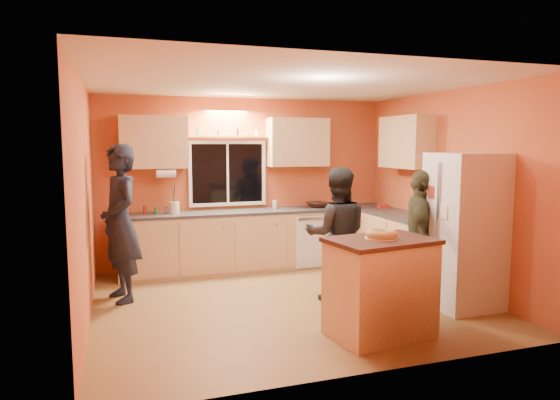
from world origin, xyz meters
name	(u,v)px	position (x,y,z in m)	size (l,w,h in m)	color
ground	(288,302)	(0.00, 0.00, 0.00)	(4.50, 4.50, 0.00)	brown
room_shell	(286,167)	(0.12, 0.41, 1.62)	(4.54, 4.04, 2.61)	#C86233
back_counter	(252,239)	(0.01, 1.70, 0.45)	(4.23, 0.62, 0.90)	tan
right_counter	(406,247)	(1.95, 0.50, 0.45)	(0.62, 1.84, 0.90)	tan
refrigerator	(465,231)	(1.89, -0.80, 0.90)	(0.72, 0.70, 1.80)	silver
island	(380,287)	(0.52, -1.28, 0.50)	(1.11, 0.84, 0.98)	tan
bundt_pastry	(381,234)	(0.52, -1.28, 1.03)	(0.31, 0.31, 0.09)	tan
person_left	(120,223)	(-1.90, 0.70, 0.95)	(0.69, 0.46, 1.90)	black
person_center	(337,235)	(0.59, -0.11, 0.81)	(0.79, 0.61, 1.62)	black
person_right	(420,237)	(1.50, -0.49, 0.80)	(0.93, 0.39, 1.59)	#313622
mixing_bowl	(318,205)	(1.10, 1.73, 0.94)	(0.35, 0.35, 0.09)	black
utensil_crock	(174,208)	(-1.15, 1.70, 0.99)	(0.14, 0.14, 0.17)	beige
potted_plant	(434,210)	(2.02, -0.02, 1.04)	(0.24, 0.21, 0.27)	gray
red_box	(383,206)	(2.02, 1.28, 0.94)	(0.16, 0.12, 0.07)	maroon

